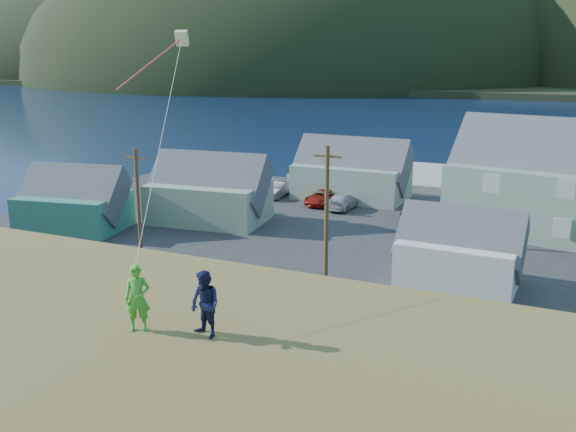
{
  "coord_description": "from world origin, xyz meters",
  "views": [
    {
      "loc": [
        10.0,
        -31.02,
        14.34
      ],
      "look_at": [
        1.23,
        -11.55,
        8.8
      ],
      "focal_mm": 40.0,
      "sensor_mm": 36.0,
      "label": 1
    }
  ],
  "objects_px": {
    "shed_palegreen_far": "(352,171)",
    "kite_flyer_navy": "(205,304)",
    "shed_palegreen_near": "(209,191)",
    "wharf": "(417,177)",
    "kite_flyer_green": "(137,298)",
    "shed_teal": "(73,201)",
    "shed_white": "(460,250)"
  },
  "relations": [
    {
      "from": "shed_teal",
      "to": "shed_white",
      "type": "bearing_deg",
      "value": -10.08
    },
    {
      "from": "shed_palegreen_near",
      "to": "kite_flyer_navy",
      "type": "height_order",
      "value": "kite_flyer_navy"
    },
    {
      "from": "shed_palegreen_far",
      "to": "kite_flyer_green",
      "type": "xyz_separation_m",
      "value": [
        9.74,
        -46.37,
        5.25
      ]
    },
    {
      "from": "shed_teal",
      "to": "kite_flyer_green",
      "type": "relative_size",
      "value": 5.14
    },
    {
      "from": "kite_flyer_navy",
      "to": "wharf",
      "type": "bearing_deg",
      "value": 115.53
    },
    {
      "from": "shed_palegreen_far",
      "to": "shed_palegreen_near",
      "type": "bearing_deg",
      "value": -120.79
    },
    {
      "from": "kite_flyer_green",
      "to": "kite_flyer_navy",
      "type": "xyz_separation_m",
      "value": [
        1.8,
        0.4,
        -0.02
      ]
    },
    {
      "from": "shed_palegreen_near",
      "to": "kite_flyer_green",
      "type": "height_order",
      "value": "kite_flyer_green"
    },
    {
      "from": "shed_teal",
      "to": "kite_flyer_green",
      "type": "height_order",
      "value": "kite_flyer_green"
    },
    {
      "from": "wharf",
      "to": "shed_palegreen_near",
      "type": "height_order",
      "value": "shed_palegreen_near"
    },
    {
      "from": "shed_white",
      "to": "kite_flyer_navy",
      "type": "bearing_deg",
      "value": -93.03
    },
    {
      "from": "shed_teal",
      "to": "shed_palegreen_near",
      "type": "xyz_separation_m",
      "value": [
        8.67,
        6.79,
        0.26
      ]
    },
    {
      "from": "shed_palegreen_near",
      "to": "shed_teal",
      "type": "bearing_deg",
      "value": -147.92
    },
    {
      "from": "shed_palegreen_far",
      "to": "kite_flyer_navy",
      "type": "height_order",
      "value": "kite_flyer_navy"
    },
    {
      "from": "shed_palegreen_far",
      "to": "kite_flyer_navy",
      "type": "bearing_deg",
      "value": -74.83
    },
    {
      "from": "shed_teal",
      "to": "shed_palegreen_far",
      "type": "distance_m",
      "value": 26.23
    },
    {
      "from": "wharf",
      "to": "kite_flyer_green",
      "type": "height_order",
      "value": "kite_flyer_green"
    },
    {
      "from": "shed_white",
      "to": "kite_flyer_navy",
      "type": "relative_size",
      "value": 4.41
    },
    {
      "from": "wharf",
      "to": "shed_palegreen_near",
      "type": "xyz_separation_m",
      "value": [
        -11.94,
        -25.32,
        2.26
      ]
    },
    {
      "from": "kite_flyer_green",
      "to": "shed_white",
      "type": "bearing_deg",
      "value": 50.28
    },
    {
      "from": "shed_teal",
      "to": "kite_flyer_navy",
      "type": "distance_m",
      "value": 38.89
    },
    {
      "from": "shed_teal",
      "to": "shed_white",
      "type": "relative_size",
      "value": 1.19
    },
    {
      "from": "shed_palegreen_far",
      "to": "kite_flyer_navy",
      "type": "xyz_separation_m",
      "value": [
        11.54,
        -45.97,
        5.23
      ]
    },
    {
      "from": "shed_white",
      "to": "shed_palegreen_far",
      "type": "height_order",
      "value": "shed_palegreen_far"
    },
    {
      "from": "shed_palegreen_near",
      "to": "shed_white",
      "type": "bearing_deg",
      "value": -23.08
    },
    {
      "from": "kite_flyer_green",
      "to": "wharf",
      "type": "bearing_deg",
      "value": 65.05
    },
    {
      "from": "shed_teal",
      "to": "shed_palegreen_near",
      "type": "relative_size",
      "value": 0.88
    },
    {
      "from": "wharf",
      "to": "kite_flyer_navy",
      "type": "relative_size",
      "value": 14.85
    },
    {
      "from": "shed_palegreen_near",
      "to": "shed_palegreen_far",
      "type": "xyz_separation_m",
      "value": [
        8.24,
        13.26,
        0.13
      ]
    },
    {
      "from": "shed_palegreen_near",
      "to": "wharf",
      "type": "bearing_deg",
      "value": 58.73
    },
    {
      "from": "shed_white",
      "to": "shed_palegreen_far",
      "type": "relative_size",
      "value": 0.69
    },
    {
      "from": "shed_teal",
      "to": "shed_palegreen_far",
      "type": "xyz_separation_m",
      "value": [
        16.9,
        20.05,
        0.39
      ]
    }
  ]
}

